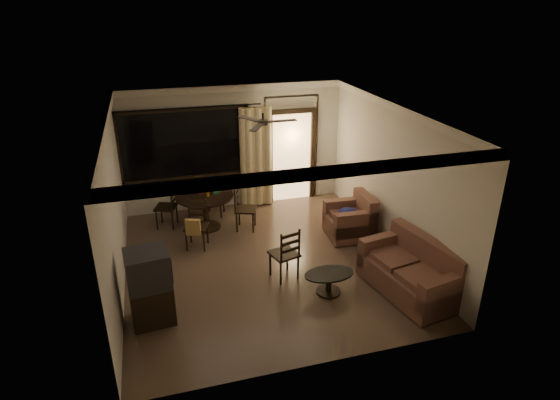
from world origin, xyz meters
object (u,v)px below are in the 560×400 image
object	(u,v)px
dining_chair_south	(197,233)
sofa	(412,272)
dining_chair_east	(245,217)
dining_chair_north	(215,203)
armchair	(352,220)
side_chair	(284,263)
dining_chair_west	(167,214)
tv_cabinet	(150,287)
coffee_table	(329,279)
dining_table	(205,202)

from	to	relation	value
dining_chair_south	sofa	xyz separation A→B (m)	(3.25, -2.48, 0.06)
dining_chair_east	dining_chair_north	distance (m)	1.00
armchair	sofa	bearing A→B (deg)	-83.20
dining_chair_south	side_chair	world-z (taller)	side_chair
dining_chair_west	tv_cabinet	size ratio (longest dim) A/B	0.80
dining_chair_south	coffee_table	world-z (taller)	dining_chair_south
tv_cabinet	dining_chair_east	bearing A→B (deg)	46.37
dining_chair_east	side_chair	bearing A→B (deg)	-152.90
dining_chair_south	coffee_table	size ratio (longest dim) A/B	1.13
dining_chair_north	side_chair	xyz separation A→B (m)	(0.78, -2.89, 0.01)
dining_chair_south	sofa	bearing A→B (deg)	-17.59
tv_cabinet	armchair	world-z (taller)	tv_cabinet
dining_chair_east	armchair	size ratio (longest dim) A/B	1.05
dining_chair_east	coffee_table	bearing A→B (deg)	-142.68
dining_chair_north	armchair	distance (m)	3.10
armchair	side_chair	distance (m)	2.09
side_chair	dining_chair_east	bearing A→B (deg)	-97.95
dining_chair_north	armchair	size ratio (longest dim) A/B	1.05
dining_chair_north	dining_chair_south	bearing A→B (deg)	87.82
dining_table	dining_chair_west	size ratio (longest dim) A/B	1.27
dining_chair_south	tv_cabinet	bearing A→B (deg)	-93.88
dining_chair_north	side_chair	distance (m)	2.99
dining_table	dining_chair_north	bearing A→B (deg)	65.25
tv_cabinet	coffee_table	xyz separation A→B (m)	(2.83, -0.06, -0.35)
tv_cabinet	side_chair	world-z (taller)	tv_cabinet
coffee_table	dining_chair_west	bearing A→B (deg)	126.85
dining_chair_west	tv_cabinet	xyz separation A→B (m)	(-0.41, -3.17, 0.31)
tv_cabinet	sofa	world-z (taller)	tv_cabinet
tv_cabinet	armchair	bearing A→B (deg)	16.64
dining_table	dining_chair_east	distance (m)	0.89
sofa	armchair	xyz separation A→B (m)	(-0.15, 2.10, -0.00)
armchair	dining_chair_west	bearing A→B (deg)	160.37
tv_cabinet	armchair	size ratio (longest dim) A/B	1.31
armchair	tv_cabinet	bearing A→B (deg)	-154.45
tv_cabinet	coffee_table	distance (m)	2.85
sofa	side_chair	world-z (taller)	side_chair
dining_table	dining_chair_north	xyz separation A→B (m)	(0.26, 0.57, -0.31)
dining_chair_south	tv_cabinet	distance (m)	2.29
dining_chair_north	sofa	xyz separation A→B (m)	(2.70, -3.86, 0.08)
armchair	side_chair	size ratio (longest dim) A/B	0.91
tv_cabinet	side_chair	size ratio (longest dim) A/B	1.19
dining_chair_south	dining_chair_north	bearing A→B (deg)	87.82
dining_chair_south	side_chair	xyz separation A→B (m)	(1.34, -1.51, -0.01)
tv_cabinet	coffee_table	world-z (taller)	tv_cabinet
dining_chair_south	dining_chair_east	bearing A→B (deg)	45.70
dining_chair_east	dining_chair_north	xyz separation A→B (m)	(-0.52, 0.86, 0.00)
dining_chair_south	dining_chair_north	world-z (taller)	same
dining_chair_east	sofa	xyz separation A→B (m)	(2.18, -3.01, 0.08)
dining_table	tv_cabinet	distance (m)	3.13
dining_chair_east	dining_chair_south	world-z (taller)	same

